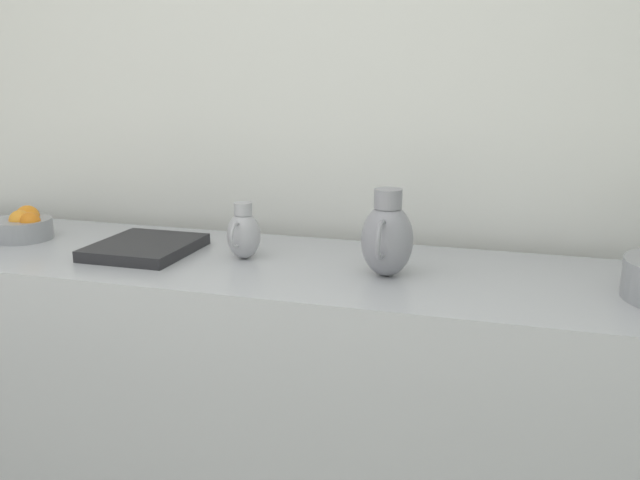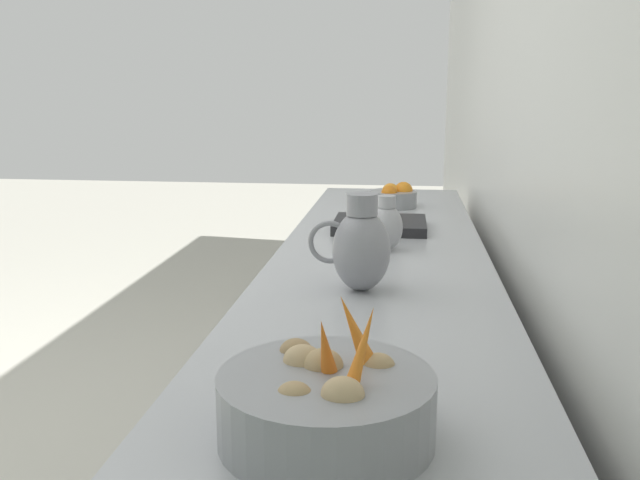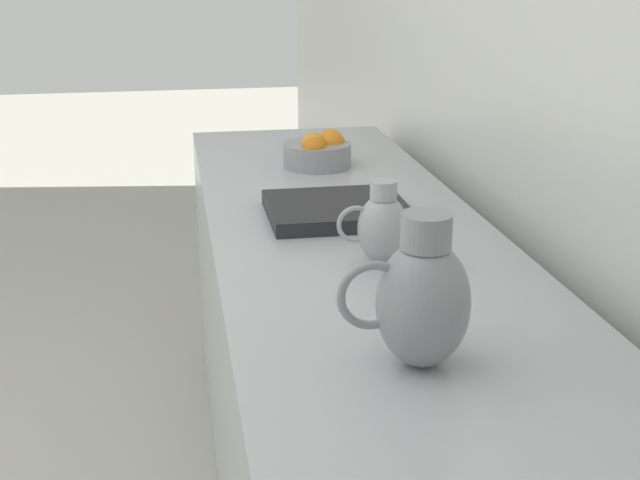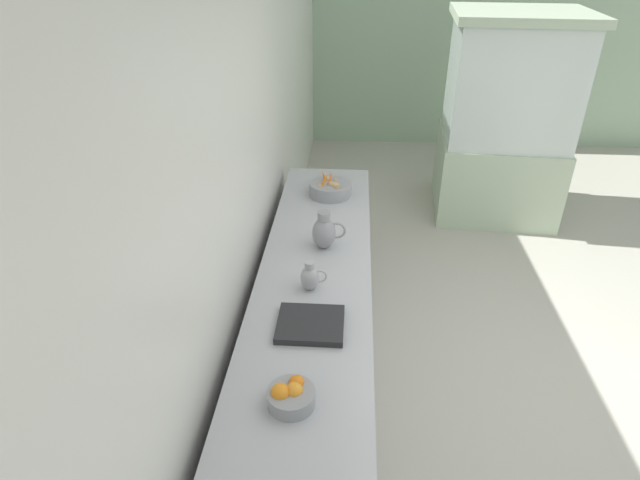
{
  "view_description": "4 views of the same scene",
  "coord_description": "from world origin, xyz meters",
  "px_view_note": "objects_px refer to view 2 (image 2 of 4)",
  "views": [
    {
      "loc": [
        0.36,
        0.78,
        1.44
      ],
      "look_at": [
        -1.44,
        0.24,
        0.97
      ],
      "focal_mm": 37.39,
      "sensor_mm": 36.0,
      "label": 1
    },
    {
      "loc": [
        -1.57,
        2.15,
        1.38
      ],
      "look_at": [
        -1.33,
        0.17,
        0.94
      ],
      "focal_mm": 38.51,
      "sensor_mm": 36.0,
      "label": 2
    },
    {
      "loc": [
        -1.09,
        1.62,
        1.5
      ],
      "look_at": [
        -1.32,
        0.35,
        1.06
      ],
      "focal_mm": 48.03,
      "sensor_mm": 36.0,
      "label": 3
    },
    {
      "loc": [
        -1.29,
        -2.45,
        2.6
      ],
      "look_at": [
        -1.48,
        0.27,
        1.01
      ],
      "focal_mm": 29.36,
      "sensor_mm": 36.0,
      "label": 4
    }
  ],
  "objects_px": {
    "vegetable_colander": "(327,404)",
    "metal_pitcher_tall": "(360,247)",
    "metal_pitcher_short": "(386,226)",
    "orange_bowl": "(394,197)"
  },
  "relations": [
    {
      "from": "orange_bowl",
      "to": "metal_pitcher_tall",
      "type": "relative_size",
      "value": 0.82
    },
    {
      "from": "orange_bowl",
      "to": "metal_pitcher_short",
      "type": "xyz_separation_m",
      "value": [
        0.01,
        0.84,
        0.03
      ]
    },
    {
      "from": "vegetable_colander",
      "to": "orange_bowl",
      "type": "xyz_separation_m",
      "value": [
        -0.06,
        -2.09,
        -0.01
      ]
    },
    {
      "from": "metal_pitcher_short",
      "to": "orange_bowl",
      "type": "bearing_deg",
      "value": -90.78
    },
    {
      "from": "orange_bowl",
      "to": "metal_pitcher_tall",
      "type": "bearing_deg",
      "value": 87.25
    },
    {
      "from": "metal_pitcher_tall",
      "to": "metal_pitcher_short",
      "type": "xyz_separation_m",
      "value": [
        -0.05,
        -0.47,
        -0.03
      ]
    },
    {
      "from": "vegetable_colander",
      "to": "metal_pitcher_tall",
      "type": "relative_size",
      "value": 1.28
    },
    {
      "from": "metal_pitcher_tall",
      "to": "vegetable_colander",
      "type": "bearing_deg",
      "value": 90.22
    },
    {
      "from": "vegetable_colander",
      "to": "metal_pitcher_tall",
      "type": "bearing_deg",
      "value": -89.78
    },
    {
      "from": "orange_bowl",
      "to": "metal_pitcher_short",
      "type": "height_order",
      "value": "metal_pitcher_short"
    }
  ]
}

